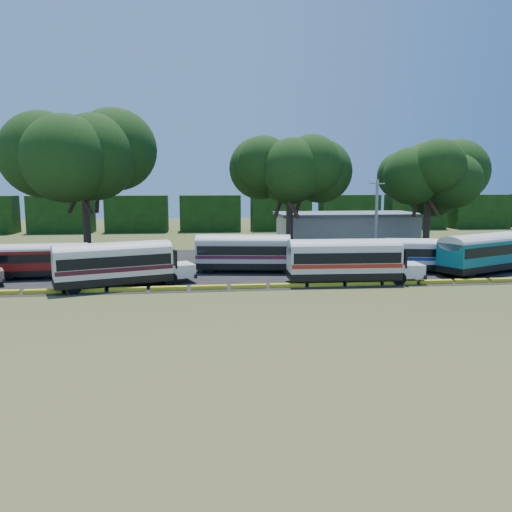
{
  "coord_description": "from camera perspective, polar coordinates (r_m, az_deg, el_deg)",
  "views": [
    {
      "loc": [
        -2.41,
        -36.01,
        7.89
      ],
      "look_at": [
        2.67,
        6.0,
        1.75
      ],
      "focal_mm": 35.0,
      "sensor_mm": 36.0,
      "label": 1
    }
  ],
  "objects": [
    {
      "name": "tree_center",
      "position": [
        56.75,
        3.91,
        9.52
      ],
      "size": [
        9.9,
        9.9,
        12.84
      ],
      "color": "#322419",
      "rests_on": "ground"
    },
    {
      "name": "tree_east",
      "position": [
        62.33,
        19.18,
        8.97
      ],
      "size": [
        9.77,
        9.77,
        12.78
      ],
      "color": "#322419",
      "rests_on": "ground"
    },
    {
      "name": "bus_white_blue",
      "position": [
        47.27,
        19.29,
        0.29
      ],
      "size": [
        9.54,
        4.17,
        3.05
      ],
      "rotation": [
        0.0,
        0.0,
        -0.21
      ],
      "color": "black",
      "rests_on": "ground"
    },
    {
      "name": "treeline_backdrop",
      "position": [
        84.19,
        -5.26,
        4.89
      ],
      "size": [
        130.0,
        4.0,
        6.0
      ],
      "color": "black",
      "rests_on": "ground"
    },
    {
      "name": "ground",
      "position": [
        36.94,
        -3.01,
        -4.09
      ],
      "size": [
        160.0,
        160.0,
        0.0
      ],
      "primitive_type": "plane",
      "color": "#354E1A",
      "rests_on": "ground"
    },
    {
      "name": "bus_cream_west",
      "position": [
        39.57,
        -15.67,
        -0.65
      ],
      "size": [
        10.89,
        5.87,
        3.49
      ],
      "rotation": [
        0.0,
        0.0,
        0.33
      ],
      "color": "black",
      "rests_on": "ground"
    },
    {
      "name": "asphalt_strip",
      "position": [
        48.77,
        -2.8,
        -1.05
      ],
      "size": [
        64.0,
        24.0,
        0.02
      ],
      "primitive_type": "cube",
      "color": "black",
      "rests_on": "ground"
    },
    {
      "name": "curb",
      "position": [
        37.89,
        -3.11,
        -3.54
      ],
      "size": [
        53.7,
        0.45,
        0.3
      ],
      "color": "yellow",
      "rests_on": "ground"
    },
    {
      "name": "bus_red",
      "position": [
        45.51,
        -22.93,
        -0.24
      ],
      "size": [
        9.02,
        2.68,
        2.93
      ],
      "rotation": [
        0.0,
        0.0,
        0.05
      ],
      "color": "black",
      "rests_on": "ground"
    },
    {
      "name": "bus_teal",
      "position": [
        48.31,
        24.6,
        0.55
      ],
      "size": [
        10.94,
        6.88,
        3.56
      ],
      "rotation": [
        0.0,
        0.0,
        0.43
      ],
      "color": "black",
      "rests_on": "ground"
    },
    {
      "name": "bus_white_red",
      "position": [
        40.36,
        10.29,
        -0.26
      ],
      "size": [
        10.91,
        3.12,
        3.55
      ],
      "rotation": [
        0.0,
        0.0,
        -0.04
      ],
      "color": "black",
      "rests_on": "ground"
    },
    {
      "name": "tree_west",
      "position": [
        56.42,
        -19.12,
        10.6
      ],
      "size": [
        11.84,
        11.84,
        15.01
      ],
      "color": "#322419",
      "rests_on": "ground"
    },
    {
      "name": "terminal_building",
      "position": [
        69.34,
        10.26,
        3.28
      ],
      "size": [
        19.0,
        9.0,
        4.0
      ],
      "color": "#BBB4AB",
      "rests_on": "ground"
    },
    {
      "name": "bus_cream_east",
      "position": [
        44.83,
        -1.19,
        0.59
      ],
      "size": [
        10.53,
        3.99,
        3.38
      ],
      "rotation": [
        0.0,
        0.0,
        -0.15
      ],
      "color": "black",
      "rests_on": "ground"
    },
    {
      "name": "utility_pole",
      "position": [
        52.33,
        13.57,
        4.07
      ],
      "size": [
        1.6,
        0.3,
        8.34
      ],
      "color": "gray",
      "rests_on": "ground"
    }
  ]
}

